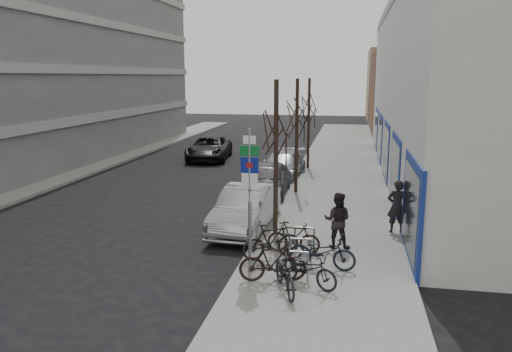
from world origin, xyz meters
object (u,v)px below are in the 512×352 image
at_px(bike_rack, 301,248).
at_px(parked_car_mid, 268,179).
at_px(meter_back, 296,162).
at_px(bike_near_right, 273,262).
at_px(tree_near, 276,121).
at_px(bike_mid_curb, 322,249).
at_px(pedestrian_near, 397,206).
at_px(bike_far_inner, 294,237).
at_px(bike_near_left, 285,271).
at_px(highway_sign_pole, 250,191).
at_px(tree_far, 309,102).
at_px(bike_mid_inner, 271,241).
at_px(bike_far_curb, 307,266).
at_px(lane_car, 209,148).
at_px(meter_front, 260,215).
at_px(pedestrian_far, 337,220).
at_px(parked_car_back, 282,165).
at_px(tree_mid, 297,109).
at_px(parked_car_front, 246,209).
at_px(meter_mid, 282,182).

distance_m(bike_rack, parked_car_mid, 9.31).
distance_m(meter_back, bike_near_right, 14.77).
bearing_deg(tree_near, bike_rack, -67.52).
height_order(bike_mid_curb, parked_car_mid, parked_car_mid).
height_order(bike_rack, pedestrian_near, pedestrian_near).
relative_size(tree_near, bike_far_inner, 3.25).
bearing_deg(bike_near_left, highway_sign_pole, 110.68).
xyz_separation_m(tree_far, bike_mid_inner, (0.26, -15.54, -3.39)).
xyz_separation_m(tree_near, tree_far, (0.00, 13.00, 0.00)).
height_order(meter_back, bike_mid_curb, meter_back).
bearing_deg(bike_far_curb, lane_car, 50.12).
distance_m(meter_front, bike_far_inner, 1.95).
relative_size(pedestrian_near, pedestrian_far, 1.02).
xyz_separation_m(bike_mid_inner, parked_car_back, (-1.46, 13.03, 0.00)).
bearing_deg(tree_mid, parked_car_mid, -161.69).
relative_size(bike_mid_inner, pedestrian_far, 1.01).
bearing_deg(bike_far_curb, bike_far_inner, 41.98).
distance_m(meter_back, bike_mid_inner, 13.06).
xyz_separation_m(highway_sign_pole, meter_front, (-0.25, 3.01, -1.54)).
bearing_deg(meter_front, parked_car_front, 123.70).
bearing_deg(parked_car_front, meter_back, 88.32).
relative_size(highway_sign_pole, parked_car_front, 0.86).
distance_m(tree_mid, bike_near_right, 11.27).
relative_size(lane_car, pedestrian_far, 3.04).
xyz_separation_m(meter_mid, pedestrian_far, (2.64, -6.15, 0.16)).
height_order(meter_mid, bike_mid_inner, meter_mid).
bearing_deg(tree_mid, bike_mid_inner, -88.38).
bearing_deg(bike_rack, tree_near, 112.48).
bearing_deg(meter_front, bike_near_right, -74.63).
bearing_deg(meter_back, tree_mid, -83.58).
distance_m(parked_car_front, pedestrian_far, 3.83).
xyz_separation_m(bike_far_curb, pedestrian_near, (2.69, 5.21, 0.39)).
xyz_separation_m(bike_near_right, bike_far_curb, (0.93, -0.11, -0.00)).
bearing_deg(bike_mid_inner, pedestrian_near, -81.23).
bearing_deg(highway_sign_pole, bike_far_curb, -25.75).
relative_size(meter_front, pedestrian_near, 0.67).
xyz_separation_m(tree_far, meter_back, (-0.45, -2.50, -3.19)).
bearing_deg(highway_sign_pole, parked_car_back, 94.09).
bearing_deg(pedestrian_near, meter_back, -70.82).
xyz_separation_m(tree_near, meter_back, (-0.45, 10.50, -3.19)).
height_order(bike_far_curb, pedestrian_far, pedestrian_far).
relative_size(tree_far, pedestrian_near, 2.91).
height_order(bike_near_right, pedestrian_near, pedestrian_near).
bearing_deg(pedestrian_near, lane_car, -59.68).
distance_m(tree_mid, meter_mid, 3.55).
bearing_deg(bike_rack, parked_car_front, 124.25).
distance_m(lane_car, pedestrian_far, 19.22).
height_order(bike_near_right, bike_mid_curb, bike_mid_curb).
bearing_deg(tree_mid, meter_mid, -106.70).
bearing_deg(bike_near_right, parked_car_back, -5.41).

